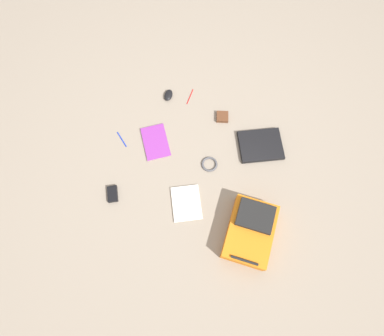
{
  "coord_description": "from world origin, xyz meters",
  "views": [
    {
      "loc": [
        -0.0,
        0.77,
        2.16
      ],
      "look_at": [
        0.04,
        -0.01,
        0.02
      ],
      "focal_mm": 29.49,
      "sensor_mm": 36.0,
      "label": 1
    }
  ],
  "objects": [
    {
      "name": "pen_black",
      "position": [
        0.59,
        -0.21,
        0.0
      ],
      "size": [
        0.09,
        0.12,
        0.01
      ],
      "primitive_type": "cylinder",
      "rotation": [
        1.57,
        0.0,
        3.77
      ],
      "color": "#1933B2",
      "rests_on": "ground_plane"
    },
    {
      "name": "computer_mouse",
      "position": [
        0.27,
        -0.61,
        0.02
      ],
      "size": [
        0.08,
        0.11,
        0.03
      ],
      "primitive_type": "ellipsoid",
      "rotation": [
        0.0,
        0.0,
        -0.15
      ],
      "color": "black",
      "rests_on": "ground_plane"
    },
    {
      "name": "laptop",
      "position": [
        -0.45,
        -0.22,
        0.02
      ],
      "size": [
        0.36,
        0.3,
        0.03
      ],
      "color": "black",
      "rests_on": "ground_plane"
    },
    {
      "name": "power_brick",
      "position": [
        0.59,
        0.22,
        0.01
      ],
      "size": [
        0.09,
        0.13,
        0.03
      ],
      "primitive_type": "cube",
      "rotation": [
        0.0,
        0.0,
        0.21
      ],
      "color": "black",
      "rests_on": "ground_plane"
    },
    {
      "name": "earbud_pouch",
      "position": [
        -0.16,
        -0.44,
        0.01
      ],
      "size": [
        0.09,
        0.09,
        0.03
      ],
      "primitive_type": "cube",
      "rotation": [
        0.0,
        0.0,
        0.02
      ],
      "color": "#59331E",
      "rests_on": "ground_plane"
    },
    {
      "name": "ground_plane",
      "position": [
        0.0,
        0.0,
        0.0
      ],
      "size": [
        4.17,
        4.17,
        0.0
      ],
      "primitive_type": "plane",
      "color": "gray"
    },
    {
      "name": "backpack",
      "position": [
        -0.37,
        0.43,
        0.07
      ],
      "size": [
        0.38,
        0.48,
        0.17
      ],
      "color": "orange",
      "rests_on": "ground_plane"
    },
    {
      "name": "pen_blue",
      "position": [
        0.1,
        -0.61,
        0.0
      ],
      "size": [
        0.05,
        0.14,
        0.01
      ],
      "primitive_type": "cylinder",
      "rotation": [
        1.57,
        0.0,
        -0.28
      ],
      "color": "red",
      "rests_on": "ground_plane"
    },
    {
      "name": "book_manual",
      "position": [
        0.33,
        -0.2,
        0.01
      ],
      "size": [
        0.25,
        0.32,
        0.01
      ],
      "color": "silver",
      "rests_on": "ground_plane"
    },
    {
      "name": "cable_coil",
      "position": [
        -0.08,
        -0.05,
        0.01
      ],
      "size": [
        0.12,
        0.12,
        0.02
      ],
      "primitive_type": "torus",
      "color": "#4C4C51",
      "rests_on": "ground_plane"
    },
    {
      "name": "book_comic",
      "position": [
        0.07,
        0.25,
        0.01
      ],
      "size": [
        0.24,
        0.28,
        0.01
      ],
      "color": "silver",
      "rests_on": "ground_plane"
    }
  ]
}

